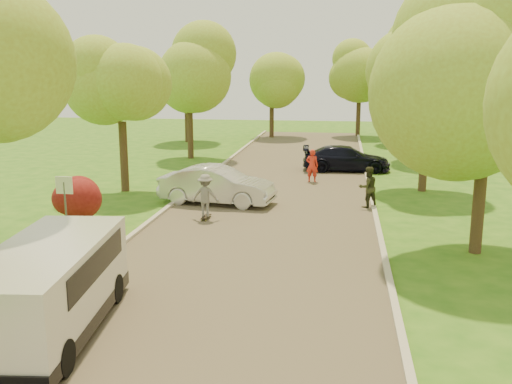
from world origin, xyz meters
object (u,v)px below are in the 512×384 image
Objects in this scene: longboard at (206,217)px; person_olive at (368,187)px; dark_sedan at (346,158)px; minivan at (49,287)px; skateboarder at (206,196)px; silver_sedan at (217,185)px; person_striped at (312,166)px; street_sign at (65,196)px.

person_olive is (5.98, 2.75, 0.74)m from longboard.
dark_sedan is 12.34m from longboard.
minivan is 9.66m from longboard.
minivan is at bearing 85.94° from longboard.
skateboarder is at bearing 118.64° from longboard.
silver_sedan reaches higher than longboard.
silver_sedan is at bearing -25.94° from person_olive.
minivan is at bearing 160.45° from dark_sedan.
person_olive is (2.49, -4.99, 0.02)m from person_striped.
person_olive is at bearing -153.23° from longboard.
person_olive reaches higher than person_striped.
person_striped is at bearing -91.76° from person_olive.
minivan is 3.18× the size of person_olive.
person_olive is at bearing -79.75° from silver_sedan.
minivan is at bearing 85.94° from skateboarder.
longboard is 8.52m from person_striped.
street_sign is at bearing 107.19° from minivan.
person_olive reaches higher than dark_sedan.
minivan is (2.60, -5.93, -0.56)m from street_sign.
dark_sedan is 3.84m from person_striped.
person_striped reaches higher than dark_sedan.
skateboarder is (0.12, -2.50, 0.12)m from silver_sedan.
person_striped is at bearing 151.22° from dark_sedan.
longboard is at bearing 77.43° from minivan.
skateboarder is (3.62, 3.63, -0.67)m from street_sign.
street_sign is at bearing 47.11° from longboard.
minivan is 12.10m from silver_sedan.
street_sign is 0.46× the size of silver_sedan.
person_olive is at bearing -177.41° from dark_sedan.
street_sign is at bearing 146.40° from dark_sedan.
minivan reaches higher than person_striped.
street_sign is at bearing 158.18° from silver_sedan.
dark_sedan is (8.78, 14.82, -0.88)m from street_sign.
dark_sedan is at bearing 59.35° from street_sign.
person_olive is at bearing -153.23° from skateboarder.
dark_sedan is at bearing -112.66° from longboard.
dark_sedan is at bearing -112.73° from person_olive.
skateboarder is at bearing 152.30° from dark_sedan.
skateboarder is 6.58m from person_olive.
street_sign reaches higher than silver_sedan.
silver_sedan is at bearing 60.26° from street_sign.
dark_sedan is (5.28, 8.69, -0.09)m from silver_sedan.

